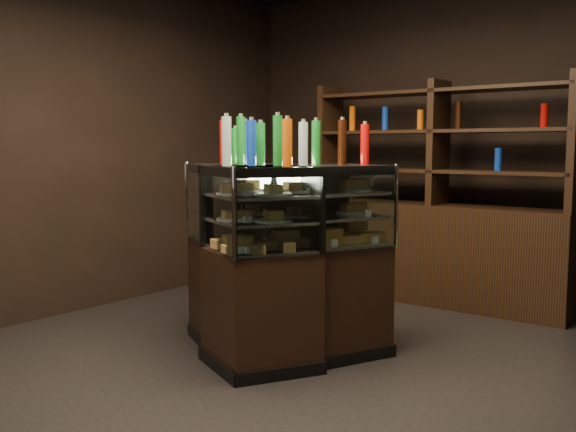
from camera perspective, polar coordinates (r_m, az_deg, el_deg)
name	(u,v)px	position (r m, az deg, el deg)	size (l,w,h in m)	color
ground	(323,367)	(4.26, 3.16, -13.24)	(5.00, 5.00, 0.00)	black
room_shell	(325,60)	(4.05, 3.32, 13.65)	(5.02, 5.02, 3.01)	black
display_case	(273,292)	(4.36, -1.30, -6.73)	(1.51, 1.33, 1.30)	black
food_display	(273,215)	(4.26, -1.34, 0.07)	(1.17, 1.09, 0.41)	gold
bottles_top	(273,144)	(4.25, -1.32, 6.46)	(1.01, 0.95, 0.30)	#D8590A
back_shelving	(436,236)	(5.95, 13.03, -1.78)	(2.38, 0.44, 2.00)	black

